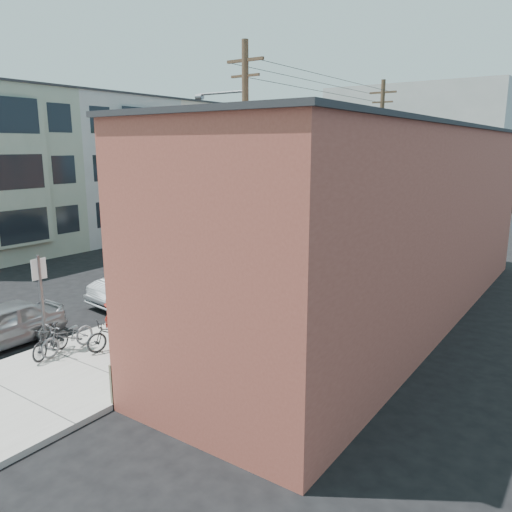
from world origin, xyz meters
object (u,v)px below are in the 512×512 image
Objects in this scene: parked_bike_a at (51,340)px; parking_meter_near at (157,286)px; tree_bare at (285,216)px; patio_chair_a at (172,349)px; patio_chair_b at (149,356)px; car_3 at (309,234)px; parked_bike_b at (68,336)px; parking_meter_far at (279,249)px; patron_green at (133,352)px; patron_grey at (133,346)px; bus at (343,203)px; car_2 at (228,260)px; utility_pole_near at (244,159)px; tree_leafy_mid at (364,147)px; cyclist at (115,323)px; sign_post at (41,294)px; tree_leafy_far at (414,149)px; car_1 at (148,281)px.

parking_meter_near is at bearing 79.93° from parked_bike_a.
tree_bare is 5.86× the size of patio_chair_a.
patio_chair_b is 18.36m from car_3.
parked_bike_b is 0.31× the size of car_3.
patio_chair_a is (3.85, -11.36, -0.39)m from parking_meter_far.
car_3 is at bearing -169.70° from patron_green.
parked_bike_a is at bearing -66.05° from patron_grey.
patio_chair_b is 0.08× the size of bus.
car_2 is (-2.10, 10.71, 0.06)m from parked_bike_a.
utility_pole_near is 19.85m from bus.
car_3 is (-2.23, 18.03, 0.16)m from parked_bike_b.
parking_meter_far is 12.60m from patio_chair_b.
tree_leafy_mid is at bearing -177.06° from patron_green.
car_2 is 7.78m from car_3.
bus is at bearing -73.79° from cyclist.
sign_post is at bearing -92.09° from tree_bare.
car_3 is at bearing 94.23° from parked_bike_b.
cyclist is 28.06m from bus.
car_2 is at bearing -85.43° from car_3.
cyclist is at bearing -81.70° from parking_meter_far.
car_2 is at bearing -141.20° from patron_grey.
parked_bike_b is (0.23, -30.36, -5.17)m from tree_leafy_far.
bus is (-4.95, 28.41, 0.93)m from parked_bike_b.
tree_leafy_far is 1.76× the size of car_2.
patio_chair_b is 2.92m from parked_bike_b.
utility_pole_near is at bearing 111.22° from patio_chair_b.
utility_pole_near is 9.70m from cyclist.
parked_bike_a is at bearing -89.74° from tree_leafy_mid.
parked_bike_b is at bearing -76.34° from bus.
car_2 reaches higher than parked_bike_b.
patron_grey is 0.90× the size of patron_green.
cyclist is (-2.17, -0.11, 0.32)m from patio_chair_a.
parking_meter_near is 0.24× the size of tree_bare.
parking_meter_near is 8.17m from parking_meter_far.
parked_bike_a is (0.65, -4.73, -0.38)m from parking_meter_near.
parked_bike_b is at bearing 56.39° from parked_bike_a.
sign_post is 21.74m from tree_leafy_mid.
utility_pole_near is 10.32m from patio_chair_a.
car_1 is (-2.00, -25.23, -5.01)m from tree_leafy_far.
cyclist is 0.14× the size of bus.
cyclist is at bearing 164.74° from patio_chair_a.
tree_leafy_mid is 0.70× the size of bus.
bus is (-4.73, -1.96, -4.23)m from tree_leafy_far.
patio_chair_b is at bearing -2.03° from parked_bike_a.
patron_grey is at bearing -82.12° from tree_leafy_mid.
sign_post is 2.26× the size of parking_meter_far.
cyclist is 5.21m from car_1.
bus is (-2.73, 18.15, 0.88)m from car_2.
car_1 is (-2.00, -6.94, -1.96)m from tree_bare.
parking_meter_near is 4.79m from parked_bike_a.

